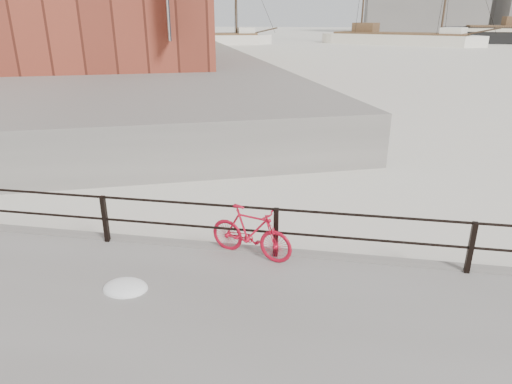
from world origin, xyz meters
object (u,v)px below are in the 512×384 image
at_px(bicycle, 251,232).
at_px(schooner_left, 204,44).
at_px(workboat_near, 28,70).
at_px(schooner_mid, 398,45).
at_px(workboat_far, 140,57).

bearing_deg(bicycle, schooner_left, 124.33).
bearing_deg(workboat_near, bicycle, -80.07).
relative_size(schooner_left, workboat_near, 2.05).
xyz_separation_m(schooner_mid, schooner_left, (-32.95, -5.49, 0.00)).
height_order(schooner_left, workboat_near, schooner_left).
bearing_deg(schooner_left, bicycle, -91.76).
height_order(bicycle, workboat_near, workboat_near).
height_order(workboat_near, workboat_far, same).
relative_size(schooner_mid, schooner_left, 1.20).
height_order(schooner_mid, workboat_far, schooner_mid).
distance_m(bicycle, workboat_far, 51.25).
relative_size(schooner_mid, workboat_near, 2.46).
distance_m(schooner_mid, schooner_left, 33.40).
bearing_deg(bicycle, workboat_far, 133.25).
relative_size(bicycle, workboat_near, 0.14).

